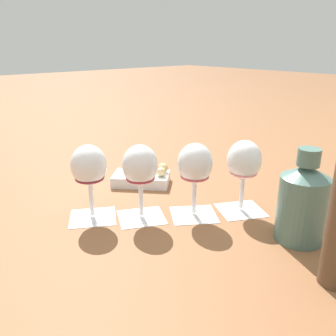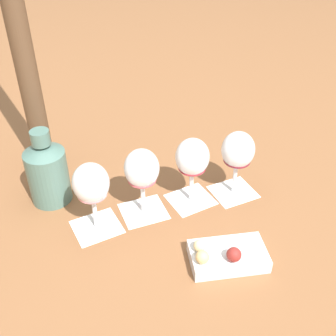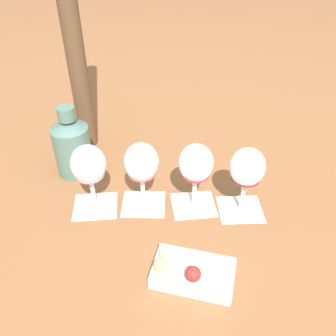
% 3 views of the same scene
% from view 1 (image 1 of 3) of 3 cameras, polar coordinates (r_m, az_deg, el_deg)
% --- Properties ---
extents(ground_plane, '(8.00, 8.00, 0.00)m').
position_cam_1_polar(ground_plane, '(0.81, -0.14, -7.46)').
color(ground_plane, brown).
extents(tasting_card_0, '(0.13, 0.13, 0.00)m').
position_cam_1_polar(tasting_card_0, '(0.84, 11.55, -6.61)').
color(tasting_card_0, white).
rests_on(tasting_card_0, ground_plane).
extents(tasting_card_1, '(0.13, 0.13, 0.00)m').
position_cam_1_polar(tasting_card_1, '(0.81, 4.14, -7.45)').
color(tasting_card_1, white).
rests_on(tasting_card_1, ground_plane).
extents(tasting_card_2, '(0.13, 0.13, 0.00)m').
position_cam_1_polar(tasting_card_2, '(0.80, -4.27, -7.85)').
color(tasting_card_2, white).
rests_on(tasting_card_2, ground_plane).
extents(tasting_card_3, '(0.13, 0.13, 0.00)m').
position_cam_1_polar(tasting_card_3, '(0.81, -11.97, -7.71)').
color(tasting_card_3, white).
rests_on(tasting_card_3, ground_plane).
extents(wine_glass_0, '(0.08, 0.08, 0.16)m').
position_cam_1_polar(wine_glass_0, '(0.80, 12.10, 0.73)').
color(wine_glass_0, white).
rests_on(wine_glass_0, tasting_card_0).
extents(wine_glass_1, '(0.08, 0.08, 0.16)m').
position_cam_1_polar(wine_glass_1, '(0.76, 4.35, 0.20)').
color(wine_glass_1, white).
rests_on(wine_glass_1, tasting_card_1).
extents(wine_glass_2, '(0.08, 0.08, 0.16)m').
position_cam_1_polar(wine_glass_2, '(0.75, -4.49, -0.11)').
color(wine_glass_2, white).
rests_on(wine_glass_2, tasting_card_2).
extents(wine_glass_3, '(0.08, 0.08, 0.16)m').
position_cam_1_polar(wine_glass_3, '(0.77, -12.55, -0.12)').
color(wine_glass_3, white).
rests_on(wine_glass_3, tasting_card_3).
extents(ceramic_vase, '(0.09, 0.09, 0.19)m').
position_cam_1_polar(ceramic_vase, '(0.73, 20.80, -5.08)').
color(ceramic_vase, '#4C7066').
rests_on(ceramic_vase, ground_plane).
extents(snack_dish, '(0.17, 0.17, 0.06)m').
position_cam_1_polar(snack_dish, '(0.97, -4.05, -1.53)').
color(snack_dish, silver).
rests_on(snack_dish, ground_plane).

